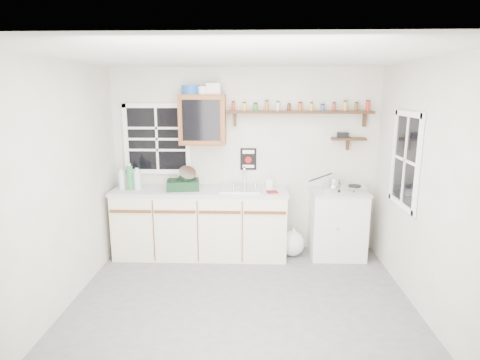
% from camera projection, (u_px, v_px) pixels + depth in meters
% --- Properties ---
extents(room, '(3.64, 3.24, 2.54)m').
position_uv_depth(room, '(241.00, 189.00, 3.94)').
color(room, '#535355').
rests_on(room, ground).
extents(main_cabinet, '(2.31, 0.63, 0.92)m').
position_uv_depth(main_cabinet, '(201.00, 222.00, 5.40)').
color(main_cabinet, beige).
rests_on(main_cabinet, floor).
extents(right_cabinet, '(0.73, 0.57, 0.91)m').
position_uv_depth(right_cabinet, '(337.00, 223.00, 5.37)').
color(right_cabinet, silver).
rests_on(right_cabinet, floor).
extents(sink, '(0.52, 0.44, 0.29)m').
position_uv_depth(sink, '(241.00, 189.00, 5.29)').
color(sink, silver).
rests_on(sink, main_cabinet).
extents(upper_cabinet, '(0.60, 0.32, 0.65)m').
position_uv_depth(upper_cabinet, '(203.00, 120.00, 5.25)').
color(upper_cabinet, brown).
rests_on(upper_cabinet, wall_back).
extents(upper_cabinet_clutter, '(0.51, 0.24, 0.14)m').
position_uv_depth(upper_cabinet_clutter, '(200.00, 90.00, 5.16)').
color(upper_cabinet_clutter, '#174697').
rests_on(upper_cabinet_clutter, upper_cabinet).
extents(spice_shelf, '(1.91, 0.18, 0.35)m').
position_uv_depth(spice_shelf, '(301.00, 111.00, 5.25)').
color(spice_shelf, black).
rests_on(spice_shelf, wall_back).
extents(secondary_shelf, '(0.45, 0.16, 0.24)m').
position_uv_depth(secondary_shelf, '(347.00, 138.00, 5.32)').
color(secondary_shelf, black).
rests_on(secondary_shelf, wall_back).
extents(warning_sign, '(0.22, 0.02, 0.30)m').
position_uv_depth(warning_sign, '(248.00, 159.00, 5.48)').
color(warning_sign, black).
rests_on(warning_sign, wall_back).
extents(window_back, '(0.93, 0.03, 0.98)m').
position_uv_depth(window_back, '(157.00, 139.00, 5.46)').
color(window_back, black).
rests_on(window_back, wall_back).
extents(window_right, '(0.03, 0.78, 1.08)m').
position_uv_depth(window_right, '(406.00, 160.00, 4.38)').
color(window_right, black).
rests_on(window_right, wall_back).
extents(water_bottles, '(0.29, 0.11, 0.34)m').
position_uv_depth(water_bottles, '(130.00, 179.00, 5.28)').
color(water_bottles, silver).
rests_on(water_bottles, main_cabinet).
extents(dish_rack, '(0.46, 0.37, 0.31)m').
position_uv_depth(dish_rack, '(184.00, 182.00, 5.27)').
color(dish_rack, black).
rests_on(dish_rack, main_cabinet).
extents(soap_bottle, '(0.09, 0.09, 0.19)m').
position_uv_depth(soap_bottle, '(269.00, 181.00, 5.33)').
color(soap_bottle, white).
rests_on(soap_bottle, main_cabinet).
extents(rag, '(0.15, 0.14, 0.02)m').
position_uv_depth(rag, '(272.00, 192.00, 5.12)').
color(rag, maroon).
rests_on(rag, main_cabinet).
extents(hotplate, '(0.57, 0.34, 0.08)m').
position_uv_depth(hotplate, '(344.00, 188.00, 5.24)').
color(hotplate, silver).
rests_on(hotplate, right_cabinet).
extents(saucepan, '(0.39, 0.27, 0.18)m').
position_uv_depth(saucepan, '(334.00, 182.00, 5.23)').
color(saucepan, silver).
rests_on(saucepan, hotplate).
extents(trash_bag, '(0.38, 0.34, 0.43)m').
position_uv_depth(trash_bag, '(292.00, 243.00, 5.41)').
color(trash_bag, silver).
rests_on(trash_bag, floor).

